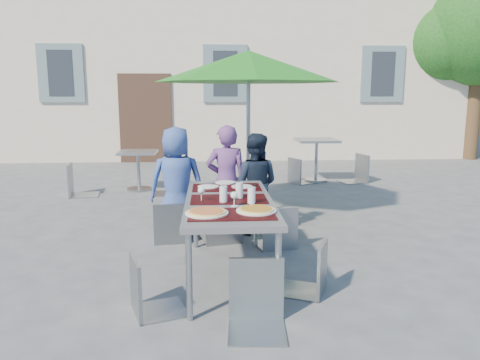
{
  "coord_description": "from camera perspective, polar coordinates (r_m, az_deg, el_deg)",
  "views": [
    {
      "loc": [
        -0.42,
        -4.42,
        1.72
      ],
      "look_at": [
        -0.08,
        0.7,
        0.76
      ],
      "focal_mm": 35.0,
      "sensor_mm": 36.0,
      "label": 1
    }
  ],
  "objects": [
    {
      "name": "ground",
      "position": [
        4.77,
        1.58,
        -10.64
      ],
      "size": [
        90.0,
        90.0,
        0.0
      ],
      "primitive_type": "plane",
      "color": "#4C4C4F",
      "rests_on": "ground"
    },
    {
      "name": "dining_table",
      "position": [
        4.35,
        -1.37,
        -3.07
      ],
      "size": [
        0.8,
        1.85,
        0.76
      ],
      "color": "#414045",
      "rests_on": "ground"
    },
    {
      "name": "pizza_near_left",
      "position": [
        3.82,
        -4.09,
        -3.92
      ],
      "size": [
        0.35,
        0.35,
        0.03
      ],
      "color": "white",
      "rests_on": "dining_table"
    },
    {
      "name": "pizza_near_right",
      "position": [
        3.89,
        1.99,
        -3.64
      ],
      "size": [
        0.33,
        0.33,
        0.03
      ],
      "color": "white",
      "rests_on": "dining_table"
    },
    {
      "name": "glassware",
      "position": [
        4.23,
        -0.75,
        -1.65
      ],
      "size": [
        0.51,
        0.38,
        0.15
      ],
      "color": "silver",
      "rests_on": "dining_table"
    },
    {
      "name": "place_settings",
      "position": [
        4.96,
        -1.78,
        -0.62
      ],
      "size": [
        0.61,
        0.45,
        0.01
      ],
      "color": "white",
      "rests_on": "dining_table"
    },
    {
      "name": "child_0",
      "position": [
        5.63,
        -7.72,
        -0.31
      ],
      "size": [
        0.66,
        0.44,
        1.34
      ],
      "primitive_type": "imported",
      "rotation": [
        0.0,
        0.0,
        3.16
      ],
      "color": "#38519A",
      "rests_on": "ground"
    },
    {
      "name": "child_1",
      "position": [
        5.63,
        -1.65,
        -0.15
      ],
      "size": [
        0.5,
        0.33,
        1.35
      ],
      "primitive_type": "imported",
      "rotation": [
        0.0,
        0.0,
        3.13
      ],
      "color": "#683B7A",
      "rests_on": "ground"
    },
    {
      "name": "child_2",
      "position": [
        5.73,
        1.79,
        -0.49
      ],
      "size": [
        0.69,
        0.52,
        1.25
      ],
      "primitive_type": "imported",
      "rotation": [
        0.0,
        0.0,
        2.83
      ],
      "color": "#182135",
      "rests_on": "ground"
    },
    {
      "name": "chair_0",
      "position": [
        5.46,
        -8.5,
        -2.18
      ],
      "size": [
        0.44,
        0.45,
        0.91
      ],
      "color": "slate",
      "rests_on": "ground"
    },
    {
      "name": "chair_1",
      "position": [
        5.38,
        -2.17,
        -1.78
      ],
      "size": [
        0.51,
        0.51,
        0.98
      ],
      "color": "gray",
      "rests_on": "ground"
    },
    {
      "name": "chair_2",
      "position": [
        5.21,
        4.63,
        -2.62
      ],
      "size": [
        0.49,
        0.49,
        0.92
      ],
      "color": "gray",
      "rests_on": "ground"
    },
    {
      "name": "chair_3",
      "position": [
        3.73,
        -11.32,
        -8.55
      ],
      "size": [
        0.5,
        0.5,
        0.88
      ],
      "color": "gray",
      "rests_on": "ground"
    },
    {
      "name": "chair_4",
      "position": [
        4.08,
        8.82,
        -6.91
      ],
      "size": [
        0.51,
        0.51,
        0.87
      ],
      "color": "gray",
      "rests_on": "ground"
    },
    {
      "name": "chair_5",
      "position": [
        3.46,
        2.08,
        -9.17
      ],
      "size": [
        0.45,
        0.45,
        0.95
      ],
      "color": "gray",
      "rests_on": "ground"
    },
    {
      "name": "patio_umbrella",
      "position": [
        6.43,
        1.05,
        13.51
      ],
      "size": [
        2.52,
        2.52,
        2.28
      ],
      "color": "#A2A4A9",
      "rests_on": "ground"
    },
    {
      "name": "cafe_table_0",
      "position": [
        8.55,
        -12.28,
        1.87
      ],
      "size": [
        0.66,
        0.66,
        0.71
      ],
      "color": "#A2A4A9",
      "rests_on": "ground"
    },
    {
      "name": "bg_chair_l_0",
      "position": [
        8.33,
        -19.38,
        2.32
      ],
      "size": [
        0.53,
        0.52,
        1.04
      ],
      "color": "gray",
      "rests_on": "ground"
    },
    {
      "name": "bg_chair_r_0",
      "position": [
        8.1,
        -8.42,
        2.62
      ],
      "size": [
        0.48,
        0.48,
        1.05
      ],
      "color": "gray",
      "rests_on": "ground"
    },
    {
      "name": "cafe_table_1",
      "position": [
        9.31,
        9.3,
        3.53
      ],
      "size": [
        0.78,
        0.78,
        0.84
      ],
      "color": "#A2A4A9",
      "rests_on": "ground"
    },
    {
      "name": "bg_chair_l_1",
      "position": [
        9.06,
        7.21,
        3.01
      ],
      "size": [
        0.56,
        0.55,
        0.94
      ],
      "color": "gray",
      "rests_on": "ground"
    },
    {
      "name": "bg_chair_r_1",
      "position": [
        9.42,
        14.2,
        3.43
      ],
      "size": [
        0.56,
        0.56,
        1.03
      ],
      "color": "gray",
      "rests_on": "ground"
    }
  ]
}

